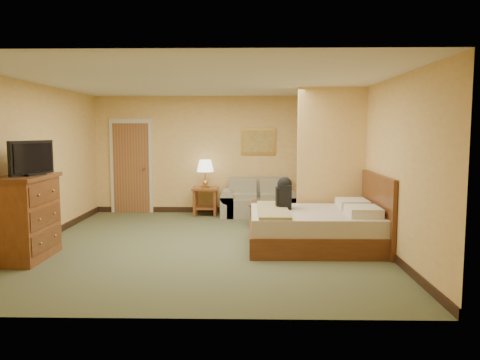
{
  "coord_description": "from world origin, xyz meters",
  "views": [
    {
      "loc": [
        0.69,
        -7.41,
        1.84
      ],
      "look_at": [
        0.53,
        0.6,
        0.99
      ],
      "focal_mm": 35.0,
      "sensor_mm": 36.0,
      "label": 1
    }
  ],
  "objects_px": {
    "loveseat": "(258,204)",
    "bed": "(320,227)",
    "dresser": "(27,217)",
    "coffee_table": "(269,209)"
  },
  "relations": [
    {
      "from": "loveseat",
      "to": "bed",
      "type": "bearing_deg",
      "value": -70.81
    },
    {
      "from": "dresser",
      "to": "bed",
      "type": "height_order",
      "value": "dresser"
    },
    {
      "from": "bed",
      "to": "loveseat",
      "type": "bearing_deg",
      "value": 109.19
    },
    {
      "from": "coffee_table",
      "to": "bed",
      "type": "relative_size",
      "value": 0.37
    },
    {
      "from": "coffee_table",
      "to": "dresser",
      "type": "xyz_separation_m",
      "value": [
        -3.55,
        -2.42,
        0.28
      ]
    },
    {
      "from": "dresser",
      "to": "bed",
      "type": "distance_m",
      "value": 4.38
    },
    {
      "from": "loveseat",
      "to": "coffee_table",
      "type": "bearing_deg",
      "value": -79.96
    },
    {
      "from": "loveseat",
      "to": "dresser",
      "type": "xyz_separation_m",
      "value": [
        -3.36,
        -3.48,
        0.35
      ]
    },
    {
      "from": "loveseat",
      "to": "dresser",
      "type": "bearing_deg",
      "value": -134.03
    },
    {
      "from": "coffee_table",
      "to": "loveseat",
      "type": "bearing_deg",
      "value": 100.04
    }
  ]
}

